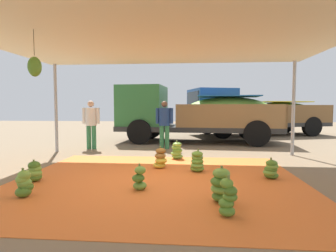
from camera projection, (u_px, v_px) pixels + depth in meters
name	position (u px, v px, depth m)	size (l,w,h in m)	color
ground_plane	(170.00, 155.00, 8.65)	(40.00, 40.00, 0.00)	#7F6B51
tarp_orange	(158.00, 180.00, 5.67)	(5.84, 5.27, 0.01)	orange
tent_canopy	(156.00, 36.00, 5.38)	(8.00, 7.00, 2.96)	#9EA0A5
banana_bunch_0	(160.00, 159.00, 6.73)	(0.45, 0.44, 0.54)	gold
banana_bunch_1	(221.00, 186.00, 4.32)	(0.47, 0.48, 0.58)	#477523
banana_bunch_2	(24.00, 184.00, 4.60)	(0.31, 0.33, 0.48)	#477523
banana_bunch_3	(177.00, 151.00, 7.97)	(0.44, 0.44, 0.53)	#6B9E38
banana_bunch_4	(35.00, 172.00, 5.54)	(0.36, 0.38, 0.44)	#477523
banana_bunch_5	(139.00, 179.00, 4.97)	(0.31, 0.31, 0.48)	#6B9E38
banana_bunch_6	(197.00, 162.00, 6.36)	(0.41, 0.43, 0.53)	#60932D
banana_bunch_7	(271.00, 170.00, 5.75)	(0.41, 0.41, 0.44)	#477523
banana_bunch_8	(228.00, 198.00, 3.79)	(0.34, 0.32, 0.56)	#518428
cargo_truck_main	(193.00, 113.00, 11.80)	(6.81, 2.81, 2.40)	#2D2D2D
cargo_truck_far	(252.00, 113.00, 14.60)	(7.54, 4.35, 2.40)	#2D2D2D
worker_0	(164.00, 121.00, 9.89)	(0.63, 0.38, 1.71)	#337A4C
worker_1	(91.00, 121.00, 9.83)	(0.63, 0.38, 1.72)	#337A4C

